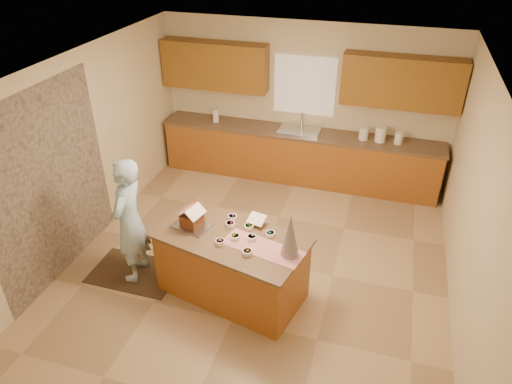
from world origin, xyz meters
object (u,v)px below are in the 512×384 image
at_px(boy, 130,221).
at_px(gingerbread_house, 192,218).
at_px(tinsel_tree, 290,236).
at_px(island_base, 232,267).

relative_size(boy, gingerbread_house, 5.30).
bearing_deg(tinsel_tree, boy, 177.42).
bearing_deg(boy, island_base, 86.56).
relative_size(island_base, tinsel_tree, 3.27).
distance_m(tinsel_tree, boy, 2.10).
bearing_deg(boy, tinsel_tree, 82.75).
bearing_deg(island_base, tinsel_tree, 3.67).
distance_m(island_base, tinsel_tree, 1.04).
bearing_deg(island_base, gingerbread_house, -174.81).
relative_size(tinsel_tree, gingerbread_house, 1.64).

